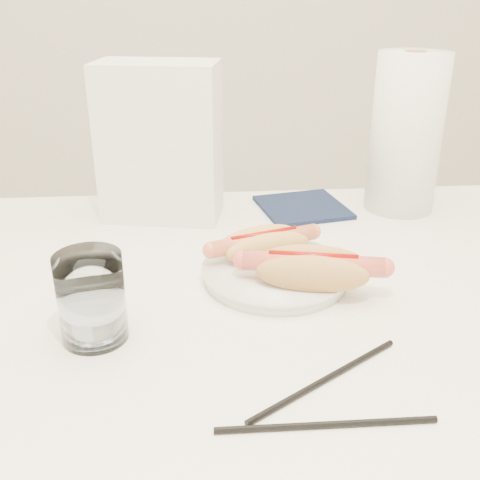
{
  "coord_description": "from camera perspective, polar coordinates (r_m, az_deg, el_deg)",
  "views": [
    {
      "loc": [
        -0.06,
        -0.63,
        1.12
      ],
      "look_at": [
        -0.0,
        0.03,
        0.82
      ],
      "focal_mm": 42.72,
      "sensor_mm": 36.0,
      "label": 1
    }
  ],
  "objects": [
    {
      "name": "table",
      "position": [
        0.77,
        0.48,
        -9.63
      ],
      "size": [
        1.2,
        0.8,
        0.75
      ],
      "color": "white",
      "rests_on": "ground"
    },
    {
      "name": "plate",
      "position": [
        0.78,
        3.57,
        -3.44
      ],
      "size": [
        0.2,
        0.2,
        0.02
      ],
      "primitive_type": "cylinder",
      "rotation": [
        0.0,
        0.0,
        -0.04
      ],
      "color": "white",
      "rests_on": "table"
    },
    {
      "name": "hotdog_left",
      "position": [
        0.79,
        2.38,
        -0.49
      ],
      "size": [
        0.16,
        0.1,
        0.04
      ],
      "rotation": [
        0.0,
        0.0,
        0.32
      ],
      "color": "#DCA958",
      "rests_on": "plate"
    },
    {
      "name": "hotdog_right",
      "position": [
        0.73,
        7.24,
        -2.89
      ],
      "size": [
        0.18,
        0.1,
        0.05
      ],
      "rotation": [
        0.0,
        0.0,
        -0.2
      ],
      "color": "tan",
      "rests_on": "plate"
    },
    {
      "name": "water_glass",
      "position": [
        0.65,
        -14.62,
        -5.61
      ],
      "size": [
        0.07,
        0.07,
        0.1
      ],
      "primitive_type": "cylinder",
      "color": "silver",
      "rests_on": "table"
    },
    {
      "name": "chopstick_near",
      "position": [
        0.55,
        8.63,
        -17.78
      ],
      "size": [
        0.21,
        0.01,
        0.01
      ],
      "primitive_type": "cylinder",
      "rotation": [
        0.0,
        1.57,
        -0.01
      ],
      "color": "black",
      "rests_on": "table"
    },
    {
      "name": "chopstick_far",
      "position": [
        0.6,
        8.57,
        -13.57
      ],
      "size": [
        0.18,
        0.12,
        0.01
      ],
      "primitive_type": "cylinder",
      "rotation": [
        0.0,
        1.57,
        0.59
      ],
      "color": "black",
      "rests_on": "table"
    },
    {
      "name": "napkin_box",
      "position": [
        0.96,
        -7.96,
        9.63
      ],
      "size": [
        0.21,
        0.14,
        0.26
      ],
      "primitive_type": "cube",
      "rotation": [
        0.0,
        0.0,
        -0.19
      ],
      "color": "white",
      "rests_on": "table"
    },
    {
      "name": "navy_napkin",
      "position": [
        1.02,
        6.26,
        3.27
      ],
      "size": [
        0.17,
        0.17,
        0.01
      ],
      "primitive_type": "cube",
      "rotation": [
        0.0,
        0.0,
        0.2
      ],
      "color": "#101A34",
      "rests_on": "table"
    },
    {
      "name": "paper_towel_roll",
      "position": [
        1.02,
        16.25,
        10.14
      ],
      "size": [
        0.13,
        0.13,
        0.27
      ],
      "primitive_type": "cylinder",
      "rotation": [
        0.0,
        0.0,
        0.08
      ],
      "color": "white",
      "rests_on": "table"
    }
  ]
}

